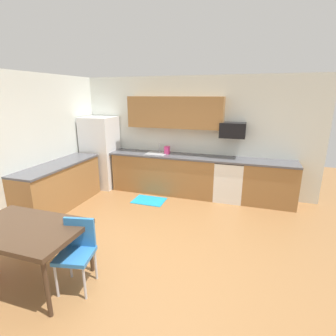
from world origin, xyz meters
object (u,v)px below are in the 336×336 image
at_px(refrigerator, 101,152).
at_px(kettle, 167,150).
at_px(microwave, 233,130).
at_px(dining_table, 24,232).
at_px(oven_range, 229,180).
at_px(chair_near_table, 77,248).

height_order(refrigerator, kettle, refrigerator).
relative_size(microwave, dining_table, 0.39).
bearing_deg(refrigerator, dining_table, -72.90).
relative_size(dining_table, kettle, 7.00).
height_order(microwave, kettle, microwave).
xyz_separation_m(oven_range, chair_near_table, (-1.51, -3.34, 0.05)).
xyz_separation_m(oven_range, kettle, (-1.47, 0.05, 0.56)).
bearing_deg(microwave, chair_near_table, -113.64).
bearing_deg(refrigerator, chair_near_table, -62.68).
bearing_deg(oven_range, chair_near_table, -114.27).
bearing_deg(microwave, oven_range, -90.00).
xyz_separation_m(refrigerator, kettle, (1.72, 0.13, 0.14)).
bearing_deg(kettle, dining_table, -100.85).
relative_size(refrigerator, kettle, 8.82).
height_order(dining_table, kettle, kettle).
bearing_deg(chair_near_table, microwave, 66.36).
bearing_deg(microwave, kettle, -178.05).
bearing_deg(chair_near_table, oven_range, 65.73).
height_order(microwave, dining_table, microwave).
bearing_deg(chair_near_table, refrigerator, 117.32).
bearing_deg(dining_table, chair_near_table, 11.68).
relative_size(refrigerator, chair_near_table, 2.08).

